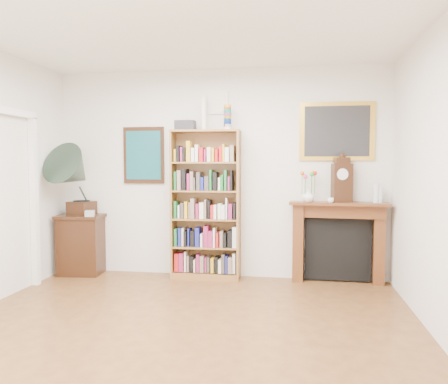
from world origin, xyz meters
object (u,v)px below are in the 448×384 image
Objects in this scene: mantel_clock at (342,181)px; bottle_left at (376,193)px; bottle_right at (380,195)px; bookshelf at (206,196)px; cd_stack at (90,213)px; teacup at (331,200)px; flower_vase at (308,196)px; fireplace at (338,236)px; gramophone at (75,175)px; side_cabinet at (81,245)px.

bottle_left is at bearing -17.85° from mantel_clock.
bottle_right is at bearing 12.56° from bottle_left.
bookshelf reaches higher than mantel_clock.
teacup is at bearing 2.76° from cd_stack.
flower_vase is (2.88, 0.22, 0.26)m from cd_stack.
fireplace is 0.65m from flower_vase.
bookshelf reaches higher than fireplace.
gramophone is 3.52m from mantel_clock.
mantel_clock is 0.46m from flower_vase.
cd_stack is 0.74× the size of flower_vase.
flower_vase is 0.89m from bottle_right.
cd_stack is at bearing -175.19° from bookshelf.
gramophone is at bearing 168.50° from mantel_clock.
cd_stack is (-1.54, -0.20, -0.24)m from bookshelf.
side_cabinet is 4.14× the size of bottle_right.
bottle_right is (3.98, 0.24, -0.24)m from gramophone.
flower_vase is (-0.42, -0.04, -0.19)m from mantel_clock.
teacup reaches higher than fireplace.
gramophone reaches higher than cd_stack.
mantel_clock reaches higher than fireplace.
bottle_right reaches higher than fireplace.
bookshelf is 2.75× the size of side_cabinet.
mantel_clock is at bearing 15.80° from gramophone.
cd_stack is at bearing 169.00° from mantel_clock.
cd_stack is at bearing -176.20° from bottle_right.
mantel_clock is at bearing 36.45° from teacup.
fireplace is 6.28× the size of bottle_right.
side_cabinet is 3.43m from teacup.
cd_stack is 3.79m from bottle_right.
bottle_left is (0.84, 0.02, 0.04)m from flower_vase.
flower_vase is at bearing 169.99° from mantel_clock.
cd_stack is 3.17m from teacup.
cd_stack is 3.34m from mantel_clock.
bottle_left is at bearing -4.29° from side_cabinet.
bookshelf is 1.89m from side_cabinet.
gramophone is (-3.48, -0.28, 0.77)m from fireplace.
gramophone is 3.99m from bottle_right.
bottle_left reaches higher than flower_vase.
gramophone is (0.00, -0.13, 0.97)m from side_cabinet.
cd_stack is 2.90m from flower_vase.
mantel_clock is 0.50m from bottle_right.
bottle_right is at bearing 15.25° from gramophone.
bottle_right is at bearing 9.14° from teacup.
cd_stack is (0.21, -0.14, 0.45)m from side_cabinet.
side_cabinet is at bearing 145.97° from cd_stack.
gramophone is 3.38m from teacup.
bottle_left reaches higher than cd_stack.
mantel_clock is (3.51, 0.11, 0.91)m from side_cabinet.
gramophone is at bearing -176.61° from bottle_right.
cd_stack is at bearing -175.69° from flower_vase.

